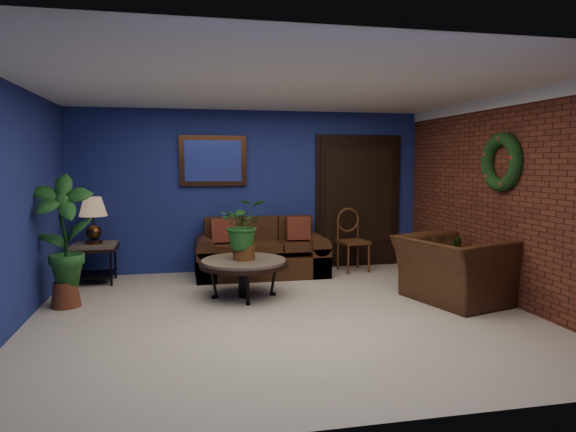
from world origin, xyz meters
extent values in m
plane|color=#BDB09C|center=(0.00, 0.00, 0.00)|extent=(5.50, 5.50, 0.00)
cube|color=navy|center=(0.00, 2.50, 1.25)|extent=(5.50, 0.04, 2.50)
cube|color=navy|center=(-2.75, 0.00, 1.25)|extent=(0.04, 5.00, 2.50)
cube|color=maroon|center=(2.75, 0.00, 1.25)|extent=(0.04, 5.00, 2.50)
cube|color=silver|center=(0.00, 0.00, 2.50)|extent=(5.50, 5.00, 0.02)
cube|color=white|center=(2.72, 0.00, 2.43)|extent=(0.03, 5.00, 0.14)
cube|color=#462814|center=(-0.60, 2.46, 1.72)|extent=(1.02, 0.06, 0.77)
cube|color=black|center=(1.75, 2.47, 1.05)|extent=(1.44, 0.06, 2.18)
torus|color=black|center=(2.69, 0.05, 1.70)|extent=(0.16, 0.72, 0.72)
cube|color=#402612|center=(0.07, 2.00, 0.16)|extent=(1.95, 0.84, 0.32)
cube|color=#402612|center=(0.07, 2.31, 0.45)|extent=(1.66, 0.23, 0.80)
cube|color=#402612|center=(-0.49, 1.95, 0.46)|extent=(0.54, 0.58, 0.12)
cube|color=#402612|center=(0.07, 1.95, 0.46)|extent=(0.54, 0.58, 0.12)
cube|color=#402612|center=(0.62, 1.95, 0.46)|extent=(0.54, 0.58, 0.12)
cube|color=#402612|center=(-0.76, 2.00, 0.22)|extent=(0.28, 0.84, 0.44)
cube|color=#402612|center=(0.90, 2.00, 0.22)|extent=(0.28, 0.84, 0.44)
cube|color=maroon|center=(-0.50, 1.98, 0.70)|extent=(0.35, 0.11, 0.35)
cube|color=maroon|center=(0.63, 1.98, 0.70)|extent=(0.35, 0.11, 0.35)
cylinder|color=#58534D|center=(-0.34, 0.84, 0.46)|extent=(1.06, 1.06, 0.05)
cylinder|color=black|center=(-0.34, 0.84, 0.42)|extent=(1.12, 1.12, 0.05)
cylinder|color=black|center=(-0.34, 0.84, 0.22)|extent=(0.14, 0.14, 0.43)
cube|color=#58534D|center=(-2.30, 2.05, 0.53)|extent=(0.58, 0.58, 0.05)
cube|color=black|center=(-2.30, 2.05, 0.49)|extent=(0.61, 0.61, 0.04)
cube|color=black|center=(-2.30, 2.05, 0.12)|extent=(0.52, 0.52, 0.03)
cylinder|color=black|center=(-2.54, 1.81, 0.27)|extent=(0.03, 0.03, 0.53)
cylinder|color=black|center=(-2.06, 1.81, 0.27)|extent=(0.03, 0.03, 0.53)
cylinder|color=black|center=(-2.54, 2.29, 0.27)|extent=(0.03, 0.03, 0.53)
cylinder|color=black|center=(-2.06, 2.29, 0.27)|extent=(0.03, 0.03, 0.53)
cylinder|color=#462814|center=(-2.30, 2.05, 0.58)|extent=(0.23, 0.23, 0.05)
sphere|color=#462814|center=(-2.30, 2.05, 0.70)|extent=(0.21, 0.21, 0.21)
cylinder|color=#462814|center=(-2.30, 2.05, 0.87)|extent=(0.02, 0.02, 0.27)
cone|color=#967354|center=(-2.30, 2.05, 1.06)|extent=(0.38, 0.38, 0.27)
cube|color=#5C2F1A|center=(1.53, 2.05, 0.46)|extent=(0.48, 0.48, 0.04)
torus|color=#5C2F1A|center=(1.50, 2.24, 0.79)|extent=(0.40, 0.10, 0.39)
cylinder|color=#5C2F1A|center=(1.38, 1.85, 0.22)|extent=(0.03, 0.03, 0.44)
cylinder|color=#5C2F1A|center=(1.73, 1.90, 0.22)|extent=(0.03, 0.03, 0.44)
cylinder|color=#5C2F1A|center=(1.33, 2.20, 0.22)|extent=(0.03, 0.03, 0.44)
cylinder|color=#5C2F1A|center=(1.68, 2.25, 0.22)|extent=(0.03, 0.03, 0.44)
imported|color=#402612|center=(2.15, 0.11, 0.40)|extent=(1.35, 1.46, 0.79)
cylinder|color=brown|center=(-0.34, 0.84, 0.57)|extent=(0.28, 0.28, 0.18)
imported|color=#174918|center=(-0.34, 0.84, 0.93)|extent=(0.57, 0.50, 0.64)
cylinder|color=brown|center=(2.35, 0.56, 0.10)|extent=(0.26, 0.26, 0.20)
imported|color=#174918|center=(2.35, 0.56, 0.45)|extent=(0.35, 0.29, 0.60)
cylinder|color=brown|center=(-2.45, 0.84, 0.15)|extent=(0.34, 0.34, 0.30)
imported|color=#174918|center=(-2.45, 0.84, 0.91)|extent=(0.71, 0.49, 1.32)
camera|label=1|loc=(-1.11, -5.48, 1.69)|focal=32.00mm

